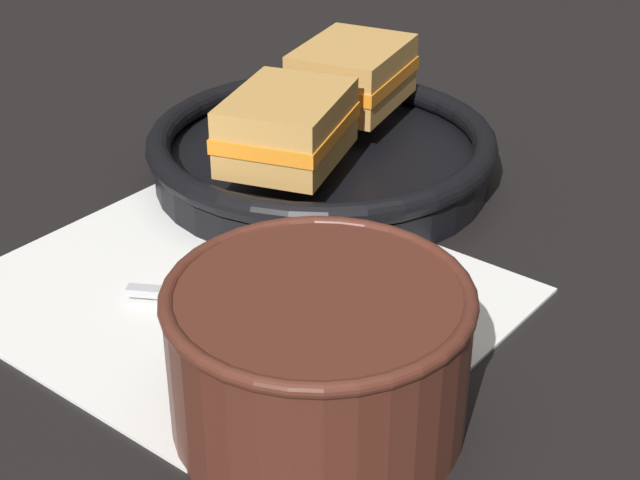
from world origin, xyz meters
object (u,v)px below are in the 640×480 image
spoon (295,303)px  sandwich_near_right (287,127)px  skillet (322,154)px  soup_bowl (318,348)px  sandwich_near_left (352,74)px

spoon → sandwich_near_right: bearing=101.5°
skillet → sandwich_near_right: sandwich_near_right is taller
soup_bowl → skillet: bearing=132.8°
soup_bowl → sandwich_near_left: bearing=128.8°
soup_bowl → spoon: (-0.08, 0.06, -0.04)m
spoon → sandwich_near_right: (-0.09, 0.09, 0.06)m
soup_bowl → sandwich_near_left: (-0.21, 0.26, 0.02)m
spoon → sandwich_near_right: size_ratio=1.09×
spoon → sandwich_near_left: sandwich_near_left is taller
skillet → sandwich_near_right: 0.07m
soup_bowl → sandwich_near_right: bearing=138.7°
spoon → sandwich_near_left: (-0.13, 0.20, 0.06)m
skillet → sandwich_near_left: 0.07m
sandwich_near_right → sandwich_near_left: bearing=108.7°
skillet → sandwich_near_right: bearing=-71.3°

